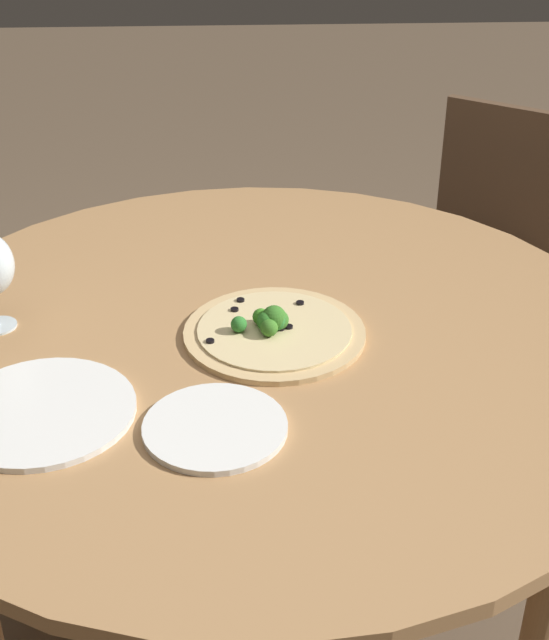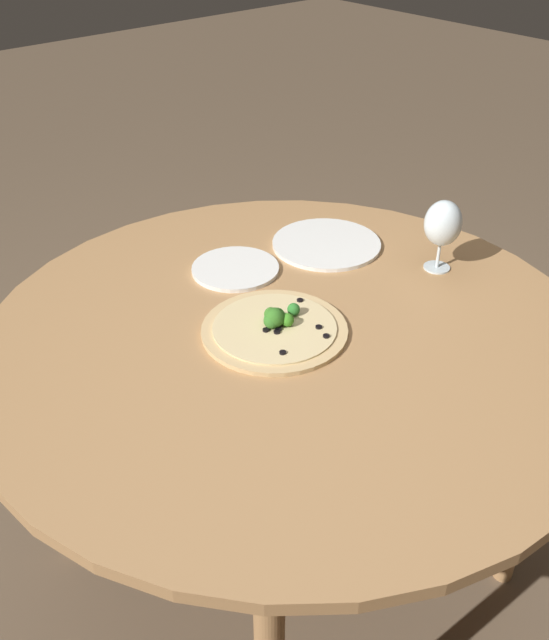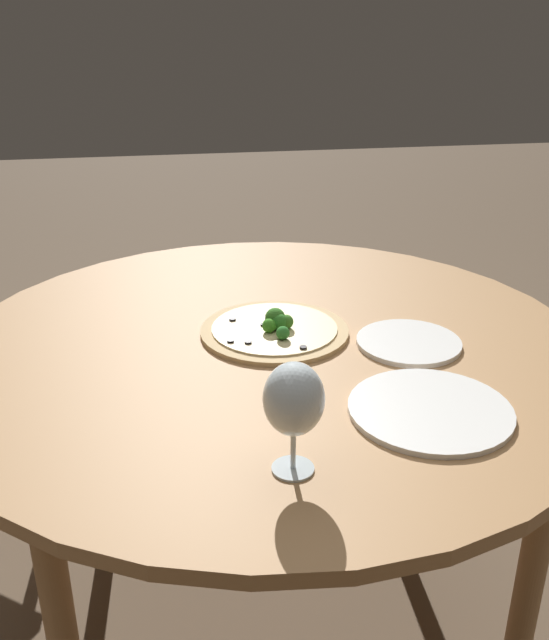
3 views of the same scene
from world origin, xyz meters
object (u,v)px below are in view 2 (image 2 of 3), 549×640
at_px(pizza, 275,327).
at_px(wine_glass, 443,224).
at_px(plate_near, 326,244).
at_px(plate_far, 235,269).

height_order(pizza, wine_glass, wine_glass).
bearing_deg(plate_near, wine_glass, -155.02).
height_order(pizza, plate_near, pizza).
height_order(plate_near, plate_far, same).
bearing_deg(wine_glass, pizza, 83.61).
bearing_deg(plate_near, plate_far, 78.48).
distance_m(plate_near, plate_far, 0.26).
relative_size(plate_near, plate_far, 1.32).
xyz_separation_m(wine_glass, plate_near, (0.26, 0.12, -0.11)).
relative_size(wine_glass, plate_near, 0.63).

